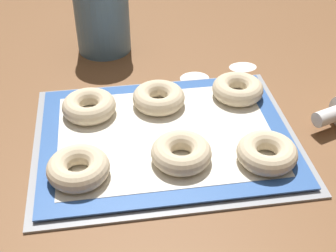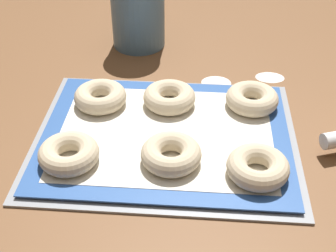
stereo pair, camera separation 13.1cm
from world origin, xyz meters
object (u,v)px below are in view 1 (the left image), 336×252
object	(u,v)px
bagel_back_right	(238,89)
baking_tray	(168,137)
bagel_front_center	(181,153)
bagel_back_center	(157,98)
bagel_back_left	(89,106)
bagel_front_right	(267,153)
bagel_front_left	(78,168)
flour_canister	(102,10)

from	to	relation	value
bagel_back_right	baking_tray	bearing A→B (deg)	-147.53
bagel_front_center	baking_tray	bearing A→B (deg)	98.33
bagel_front_center	bagel_back_right	xyz separation A→B (m)	(0.13, 0.15, 0.00)
bagel_back_center	bagel_back_right	xyz separation A→B (m)	(0.14, 0.01, 0.00)
bagel_back_left	bagel_back_center	world-z (taller)	same
bagel_front_right	bagel_back_right	distance (m)	0.17
bagel_front_center	bagel_front_right	world-z (taller)	same
baking_tray	bagel_back_center	size ratio (longest dim) A/B	4.65
baking_tray	bagel_back_right	size ratio (longest dim) A/B	4.65
bagel_front_left	bagel_back_center	world-z (taller)	same
bagel_front_center	bagel_back_left	distance (m)	0.19
baking_tray	bagel_back_right	xyz separation A→B (m)	(0.14, 0.09, 0.02)
baking_tray	bagel_back_left	xyz separation A→B (m)	(-0.12, 0.07, 0.02)
baking_tray	bagel_front_left	world-z (taller)	bagel_front_left
flour_canister	bagel_back_center	bearing A→B (deg)	-71.34
flour_canister	bagel_back_right	bearing A→B (deg)	-46.08
bagel_front_left	bagel_front_right	distance (m)	0.27
bagel_front_right	bagel_back_left	distance (m)	0.30
bagel_back_center	baking_tray	bearing A→B (deg)	-85.54
bagel_back_center	bagel_back_right	distance (m)	0.14
bagel_back_right	bagel_back_center	bearing A→B (deg)	-177.56
bagel_back_center	bagel_back_right	bearing A→B (deg)	2.44
bagel_back_left	bagel_back_center	xyz separation A→B (m)	(0.12, 0.01, 0.00)
baking_tray	bagel_back_right	bearing A→B (deg)	32.47
bagel_back_center	flour_canister	bearing A→B (deg)	108.66
bagel_front_left	flour_canister	bearing A→B (deg)	82.43
bagel_back_right	flour_canister	size ratio (longest dim) A/B	0.51
bagel_front_right	flour_canister	distance (m)	0.46
baking_tray	bagel_back_right	world-z (taller)	bagel_back_right
bagel_front_center	bagel_front_right	size ratio (longest dim) A/B	1.00
bagel_front_center	bagel_back_center	bearing A→B (deg)	96.21
bagel_back_center	bagel_back_left	bearing A→B (deg)	-176.21
bagel_front_right	bagel_back_center	world-z (taller)	same
bagel_back_right	bagel_front_center	bearing A→B (deg)	-129.69
baking_tray	bagel_front_left	xyz separation A→B (m)	(-0.14, -0.08, 0.02)
bagel_back_left	flour_canister	bearing A→B (deg)	81.87
bagel_front_left	bagel_back_left	size ratio (longest dim) A/B	1.00
baking_tray	bagel_front_right	xyz separation A→B (m)	(0.13, -0.08, 0.02)
baking_tray	bagel_front_center	bearing A→B (deg)	-81.67
bagel_front_center	bagel_back_right	world-z (taller)	same
bagel_front_right	bagel_front_center	bearing A→B (deg)	171.40
bagel_front_left	bagel_back_right	bearing A→B (deg)	30.71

